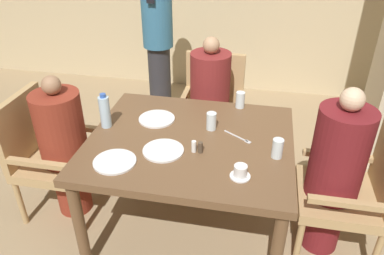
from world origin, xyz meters
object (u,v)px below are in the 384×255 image
(chair_left_side, at_px, (47,151))
(plate_main_left, at_px, (157,119))
(diner_in_right_chair, at_px, (334,173))
(plate_dessert_center, at_px, (115,162))
(standing_host, at_px, (158,34))
(plate_main_right, at_px, (163,150))
(water_bottle, at_px, (105,111))
(teacup_with_saucer, at_px, (240,172))
(diner_in_left_chair, at_px, (64,146))
(glass_tall_near, at_px, (277,148))
(chair_far_side, at_px, (212,104))
(glass_tall_mid, at_px, (240,100))
(diner_in_far_chair, at_px, (210,102))
(glass_tall_far, at_px, (211,121))
(chair_right_side, at_px, (355,189))

(chair_left_side, distance_m, plate_main_left, 0.81)
(diner_in_right_chair, bearing_deg, plate_dessert_center, -165.37)
(standing_host, bearing_deg, plate_main_right, -73.41)
(diner_in_right_chair, relative_size, standing_host, 0.68)
(diner_in_right_chair, bearing_deg, water_bottle, 178.27)
(teacup_with_saucer, bearing_deg, water_bottle, 158.23)
(diner_in_left_chair, height_order, standing_host, standing_host)
(diner_in_right_chair, bearing_deg, glass_tall_near, -165.74)
(diner_in_left_chair, xyz_separation_m, chair_far_side, (0.88, 0.94, -0.06))
(plate_main_right, height_order, glass_tall_mid, glass_tall_mid)
(diner_in_left_chair, distance_m, water_bottle, 0.43)
(chair_far_side, distance_m, teacup_with_saucer, 1.33)
(plate_main_left, distance_m, glass_tall_mid, 0.61)
(diner_in_left_chair, relative_size, glass_tall_near, 9.20)
(diner_in_far_chair, relative_size, standing_host, 0.66)
(standing_host, distance_m, plate_dessert_center, 1.81)
(diner_in_right_chair, height_order, standing_host, standing_host)
(standing_host, relative_size, plate_dessert_center, 6.96)
(plate_dessert_center, distance_m, glass_tall_far, 0.67)
(diner_in_left_chair, xyz_separation_m, plate_main_right, (0.76, -0.17, 0.18))
(diner_in_far_chair, bearing_deg, plate_main_right, -97.64)
(plate_main_left, xyz_separation_m, glass_tall_near, (0.80, -0.28, 0.05))
(chair_left_side, height_order, glass_tall_near, chair_left_side)
(diner_in_left_chair, bearing_deg, diner_in_far_chair, 42.00)
(plate_main_right, relative_size, glass_tall_mid, 2.10)
(diner_in_left_chair, height_order, teacup_with_saucer, diner_in_left_chair)
(plate_main_left, relative_size, teacup_with_saucer, 2.18)
(teacup_with_saucer, height_order, glass_tall_far, glass_tall_far)
(glass_tall_far, bearing_deg, chair_left_side, -172.81)
(glass_tall_far, bearing_deg, glass_tall_near, -29.26)
(diner_in_left_chair, height_order, water_bottle, diner_in_left_chair)
(chair_left_side, xyz_separation_m, diner_in_right_chair, (1.91, 0.00, 0.10))
(diner_in_left_chair, height_order, glass_tall_mid, diner_in_left_chair)
(plate_dessert_center, height_order, glass_tall_near, glass_tall_near)
(chair_left_side, bearing_deg, diner_in_far_chair, 37.85)
(diner_in_left_chair, height_order, plate_dessert_center, diner_in_left_chair)
(standing_host, distance_m, water_bottle, 1.42)
(plate_main_right, distance_m, water_bottle, 0.50)
(chair_left_side, height_order, glass_tall_far, chair_left_side)
(glass_tall_near, bearing_deg, teacup_with_saucer, -129.90)
(standing_host, distance_m, teacup_with_saucer, 2.02)
(chair_far_side, distance_m, standing_host, 0.91)
(plate_main_left, xyz_separation_m, plate_dessert_center, (-0.10, -0.52, 0.00))
(chair_right_side, relative_size, glass_tall_mid, 7.71)
(plate_dessert_center, bearing_deg, teacup_with_saucer, 0.74)
(plate_main_left, bearing_deg, glass_tall_far, -7.31)
(chair_left_side, distance_m, glass_tall_near, 1.58)
(chair_far_side, distance_m, chair_right_side, 1.39)
(water_bottle, relative_size, glass_tall_far, 2.02)
(chair_far_side, relative_size, teacup_with_saucer, 8.03)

